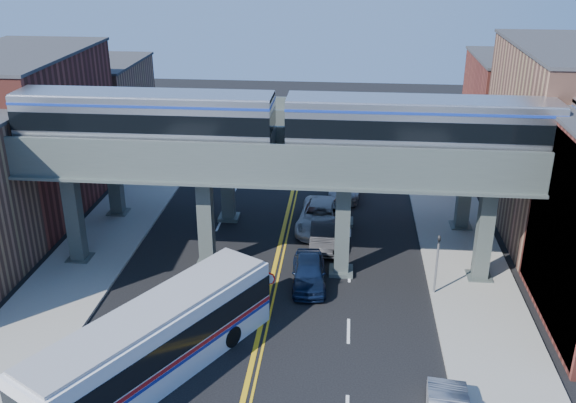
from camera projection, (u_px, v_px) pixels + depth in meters
The scene contains 18 objects.
ground at pixel (255, 350), 31.05m from camera, with size 120.00×120.00×0.00m, color black.
sidewalk_west at pixel (100, 245), 41.19m from camera, with size 5.00×70.00×0.16m, color gray.
sidewalk_east at pixel (464, 261), 39.18m from camera, with size 5.00×70.00×0.16m, color gray.
building_west_b at pixel (26, 134), 45.19m from camera, with size 8.00×14.00×11.00m, color brown.
building_west_c at pixel (97, 108), 57.70m from camera, with size 8.00×10.00×8.00m, color #8A5A47.
building_east_b at pixel (569, 142), 41.76m from camera, with size 8.00×14.00×12.00m, color #8A5A47.
building_east_c at pixel (519, 113), 54.27m from camera, with size 8.00×10.00×9.00m, color brown.
mural_panel at pixel (557, 238), 31.59m from camera, with size 0.10×9.50×9.50m, color teal.
elevated_viaduct_near at pixel (273, 168), 35.86m from camera, with size 52.00×3.60×7.40m.
elevated_viaduct_far at pixel (285, 132), 42.28m from camera, with size 52.00×3.60×7.40m.
transit_train at pixel (420, 126), 34.12m from camera, with size 44.36×2.78×3.23m.
stop_sign at pixel (268, 287), 33.09m from camera, with size 0.76×0.09×2.63m.
traffic_signal at pixel (437, 258), 34.85m from camera, with size 0.15×0.18×4.10m.
transit_bus at pixel (155, 343), 28.68m from camera, with size 9.10×12.67×3.35m.
car_lane_a at pixel (309, 272), 36.47m from camera, with size 1.90×4.72×1.61m, color #0E1A35.
car_lane_b at pixel (324, 234), 41.09m from camera, with size 1.65×4.74×1.56m, color #313134.
car_lane_c at pixel (320, 216), 43.47m from camera, with size 2.83×6.13×1.70m, color #B8B8BA.
car_lane_d at pixel (346, 185), 49.02m from camera, with size 2.24×5.50×1.60m, color #A6A5A9.
Camera 1 is at (4.04, -25.53, 18.72)m, focal length 40.00 mm.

